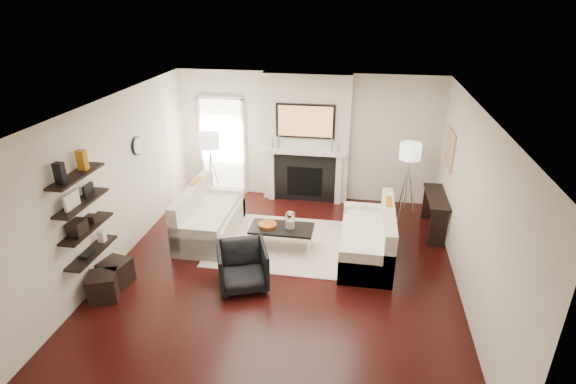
% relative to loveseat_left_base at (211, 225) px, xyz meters
% --- Properties ---
extents(room_envelope, '(6.00, 6.00, 6.00)m').
position_rel_loveseat_left_base_xyz_m(room_envelope, '(1.51, -0.96, 1.14)').
color(room_envelope, black).
rests_on(room_envelope, ground).
extents(chimney_breast, '(1.80, 0.25, 2.70)m').
position_rel_loveseat_left_base_xyz_m(chimney_breast, '(1.51, 1.91, 1.14)').
color(chimney_breast, silver).
rests_on(chimney_breast, floor).
extents(fireplace_surround, '(1.30, 0.02, 1.04)m').
position_rel_loveseat_left_base_xyz_m(fireplace_surround, '(1.51, 1.78, 0.31)').
color(fireplace_surround, black).
rests_on(fireplace_surround, floor).
extents(firebox, '(0.75, 0.02, 0.65)m').
position_rel_loveseat_left_base_xyz_m(firebox, '(1.51, 1.77, 0.24)').
color(firebox, black).
rests_on(firebox, floor).
extents(mantel_pilaster_l, '(0.12, 0.08, 1.10)m').
position_rel_loveseat_left_base_xyz_m(mantel_pilaster_l, '(0.79, 1.75, 0.34)').
color(mantel_pilaster_l, white).
rests_on(mantel_pilaster_l, floor).
extents(mantel_pilaster_r, '(0.12, 0.08, 1.10)m').
position_rel_loveseat_left_base_xyz_m(mantel_pilaster_r, '(2.23, 1.75, 0.34)').
color(mantel_pilaster_r, white).
rests_on(mantel_pilaster_r, floor).
extents(mantel_shelf, '(1.70, 0.18, 0.07)m').
position_rel_loveseat_left_base_xyz_m(mantel_shelf, '(1.51, 1.73, 0.91)').
color(mantel_shelf, white).
rests_on(mantel_shelf, chimney_breast).
extents(tv_body, '(1.20, 0.06, 0.70)m').
position_rel_loveseat_left_base_xyz_m(tv_body, '(1.51, 1.75, 1.57)').
color(tv_body, black).
rests_on(tv_body, chimney_breast).
extents(tv_screen, '(1.10, 0.00, 0.62)m').
position_rel_loveseat_left_base_xyz_m(tv_screen, '(1.51, 1.72, 1.57)').
color(tv_screen, '#BF723F').
rests_on(tv_screen, tv_body).
extents(candlestick_l_tall, '(0.04, 0.04, 0.30)m').
position_rel_loveseat_left_base_xyz_m(candlestick_l_tall, '(0.96, 1.74, 1.09)').
color(candlestick_l_tall, silver).
rests_on(candlestick_l_tall, mantel_shelf).
extents(candlestick_l_short, '(0.04, 0.04, 0.24)m').
position_rel_loveseat_left_base_xyz_m(candlestick_l_short, '(0.83, 1.74, 1.06)').
color(candlestick_l_short, silver).
rests_on(candlestick_l_short, mantel_shelf).
extents(candlestick_r_tall, '(0.04, 0.04, 0.30)m').
position_rel_loveseat_left_base_xyz_m(candlestick_r_tall, '(2.06, 1.74, 1.09)').
color(candlestick_r_tall, silver).
rests_on(candlestick_r_tall, mantel_shelf).
extents(candlestick_r_short, '(0.04, 0.04, 0.24)m').
position_rel_loveseat_left_base_xyz_m(candlestick_r_short, '(2.19, 1.74, 1.06)').
color(candlestick_r_short, silver).
rests_on(candlestick_r_short, mantel_shelf).
extents(hallway_panel, '(0.90, 0.02, 2.10)m').
position_rel_loveseat_left_base_xyz_m(hallway_panel, '(-0.34, 2.02, 0.84)').
color(hallway_panel, white).
rests_on(hallway_panel, floor).
extents(door_trim_l, '(0.06, 0.06, 2.16)m').
position_rel_loveseat_left_base_xyz_m(door_trim_l, '(-0.82, 2.00, 0.84)').
color(door_trim_l, white).
rests_on(door_trim_l, floor).
extents(door_trim_r, '(0.06, 0.06, 2.16)m').
position_rel_loveseat_left_base_xyz_m(door_trim_r, '(0.14, 2.00, 0.84)').
color(door_trim_r, white).
rests_on(door_trim_r, floor).
extents(door_trim_top, '(1.02, 0.06, 0.06)m').
position_rel_loveseat_left_base_xyz_m(door_trim_top, '(-0.34, 2.00, 1.92)').
color(door_trim_top, white).
rests_on(door_trim_top, wall_back).
extents(rug, '(2.60, 2.00, 0.01)m').
position_rel_loveseat_left_base_xyz_m(rug, '(1.41, -0.08, -0.20)').
color(rug, beige).
rests_on(rug, floor).
extents(loveseat_left_base, '(0.85, 1.80, 0.42)m').
position_rel_loveseat_left_base_xyz_m(loveseat_left_base, '(0.00, 0.00, 0.00)').
color(loveseat_left_base, silver).
rests_on(loveseat_left_base, floor).
extents(loveseat_left_back, '(0.18, 1.80, 0.80)m').
position_rel_loveseat_left_base_xyz_m(loveseat_left_back, '(-0.33, 0.00, 0.32)').
color(loveseat_left_back, silver).
rests_on(loveseat_left_back, floor).
extents(loveseat_left_arm_n, '(0.85, 0.18, 0.60)m').
position_rel_loveseat_left_base_xyz_m(loveseat_left_arm_n, '(0.00, -0.81, 0.09)').
color(loveseat_left_arm_n, silver).
rests_on(loveseat_left_arm_n, floor).
extents(loveseat_left_arm_s, '(0.85, 0.18, 0.60)m').
position_rel_loveseat_left_base_xyz_m(loveseat_left_arm_s, '(0.00, 0.81, 0.09)').
color(loveseat_left_arm_s, silver).
rests_on(loveseat_left_arm_s, floor).
extents(loveseat_left_cushion, '(0.63, 1.44, 0.10)m').
position_rel_loveseat_left_base_xyz_m(loveseat_left_cushion, '(0.05, -0.00, 0.26)').
color(loveseat_left_cushion, silver).
rests_on(loveseat_left_cushion, loveseat_left_base).
extents(pillow_left_orange, '(0.10, 0.42, 0.42)m').
position_rel_loveseat_left_base_xyz_m(pillow_left_orange, '(-0.33, 0.30, 0.52)').
color(pillow_left_orange, '#A96814').
rests_on(pillow_left_orange, loveseat_left_cushion).
extents(pillow_left_charcoal, '(0.10, 0.40, 0.40)m').
position_rel_loveseat_left_base_xyz_m(pillow_left_charcoal, '(-0.33, -0.30, 0.51)').
color(pillow_left_charcoal, black).
rests_on(pillow_left_charcoal, loveseat_left_cushion).
extents(loveseat_right_base, '(0.85, 1.80, 0.42)m').
position_rel_loveseat_left_base_xyz_m(loveseat_right_base, '(2.84, -0.29, 0.00)').
color(loveseat_right_base, silver).
rests_on(loveseat_right_base, floor).
extents(loveseat_right_back, '(0.18, 1.80, 0.80)m').
position_rel_loveseat_left_base_xyz_m(loveseat_right_back, '(3.17, -0.29, 0.32)').
color(loveseat_right_back, silver).
rests_on(loveseat_right_back, floor).
extents(loveseat_right_arm_n, '(0.85, 0.18, 0.60)m').
position_rel_loveseat_left_base_xyz_m(loveseat_right_arm_n, '(2.84, -1.10, 0.09)').
color(loveseat_right_arm_n, silver).
rests_on(loveseat_right_arm_n, floor).
extents(loveseat_right_arm_s, '(0.85, 0.18, 0.60)m').
position_rel_loveseat_left_base_xyz_m(loveseat_right_arm_s, '(2.84, 0.52, 0.09)').
color(loveseat_right_arm_s, silver).
rests_on(loveseat_right_arm_s, floor).
extents(loveseat_right_cushion, '(0.63, 1.44, 0.10)m').
position_rel_loveseat_left_base_xyz_m(loveseat_right_cushion, '(2.79, -0.29, 0.26)').
color(loveseat_right_cushion, silver).
rests_on(loveseat_right_cushion, loveseat_right_base).
extents(pillow_right_orange, '(0.10, 0.42, 0.42)m').
position_rel_loveseat_left_base_xyz_m(pillow_right_orange, '(3.17, 0.01, 0.52)').
color(pillow_right_orange, '#A96814').
rests_on(pillow_right_orange, loveseat_right_cushion).
extents(pillow_right_charcoal, '(0.10, 0.40, 0.40)m').
position_rel_loveseat_left_base_xyz_m(pillow_right_charcoal, '(3.17, -0.59, 0.51)').
color(pillow_right_charcoal, black).
rests_on(pillow_right_charcoal, loveseat_right_cushion).
extents(coffee_table, '(1.10, 0.55, 0.04)m').
position_rel_loveseat_left_base_xyz_m(coffee_table, '(1.38, -0.26, 0.19)').
color(coffee_table, black).
rests_on(coffee_table, floor).
extents(coffee_leg_nw, '(0.02, 0.02, 0.38)m').
position_rel_loveseat_left_base_xyz_m(coffee_leg_nw, '(0.88, -0.48, -0.02)').
color(coffee_leg_nw, silver).
rests_on(coffee_leg_nw, floor).
extents(coffee_leg_ne, '(0.02, 0.02, 0.38)m').
position_rel_loveseat_left_base_xyz_m(coffee_leg_ne, '(1.88, -0.48, -0.02)').
color(coffee_leg_ne, silver).
rests_on(coffee_leg_ne, floor).
extents(coffee_leg_sw, '(0.02, 0.02, 0.38)m').
position_rel_loveseat_left_base_xyz_m(coffee_leg_sw, '(0.88, -0.04, -0.02)').
color(coffee_leg_sw, silver).
rests_on(coffee_leg_sw, floor).
extents(coffee_leg_se, '(0.02, 0.02, 0.38)m').
position_rel_loveseat_left_base_xyz_m(coffee_leg_se, '(1.88, -0.04, -0.02)').
color(coffee_leg_se, silver).
rests_on(coffee_leg_se, floor).
extents(hurricane_glass, '(0.17, 0.17, 0.30)m').
position_rel_loveseat_left_base_xyz_m(hurricane_glass, '(1.53, -0.26, 0.35)').
color(hurricane_glass, white).
rests_on(hurricane_glass, coffee_table).
extents(hurricane_candle, '(0.10, 0.10, 0.15)m').
position_rel_loveseat_left_base_xyz_m(hurricane_candle, '(1.53, -0.26, 0.29)').
color(hurricane_candle, white).
rests_on(hurricane_candle, coffee_table).
extents(copper_bowl, '(0.32, 0.32, 0.05)m').
position_rel_loveseat_left_base_xyz_m(copper_bowl, '(1.13, -0.26, 0.24)').
color(copper_bowl, '#B3551D').
rests_on(copper_bowl, coffee_table).
extents(armchair, '(0.92, 0.90, 0.75)m').
position_rel_loveseat_left_base_xyz_m(armchair, '(0.99, -1.43, 0.16)').
color(armchair, black).
rests_on(armchair, floor).
extents(lamp_left_post, '(0.02, 0.02, 1.20)m').
position_rel_loveseat_left_base_xyz_m(lamp_left_post, '(-0.34, 1.18, 0.39)').
color(lamp_left_post, silver).
rests_on(lamp_left_post, floor).
extents(lamp_left_shade, '(0.40, 0.40, 0.30)m').
position_rel_loveseat_left_base_xyz_m(lamp_left_shade, '(-0.34, 1.18, 1.24)').
color(lamp_left_shade, white).
rests_on(lamp_left_shade, lamp_left_post).
extents(lamp_left_leg_a, '(0.25, 0.02, 1.23)m').
position_rel_loveseat_left_base_xyz_m(lamp_left_leg_a, '(-0.23, 1.18, 0.39)').
color(lamp_left_leg_a, silver).
rests_on(lamp_left_leg_a, floor).
extents(lamp_left_leg_b, '(0.14, 0.22, 1.23)m').
position_rel_loveseat_left_base_xyz_m(lamp_left_leg_b, '(-0.39, 1.28, 0.39)').
color(lamp_left_leg_b, silver).
rests_on(lamp_left_leg_b, floor).
extents(lamp_left_leg_c, '(0.14, 0.22, 1.23)m').
position_rel_loveseat_left_base_xyz_m(lamp_left_leg_c, '(-0.39, 1.09, 0.39)').
color(lamp_left_leg_c, silver).
rests_on(lamp_left_leg_c, floor).
extents(lamp_right_post, '(0.02, 0.02, 1.20)m').
position_rel_loveseat_left_base_xyz_m(lamp_right_post, '(3.56, 1.18, 0.39)').
color(lamp_right_post, silver).
rests_on(lamp_right_post, floor).
extents(lamp_right_shade, '(0.40, 0.40, 0.30)m').
position_rel_loveseat_left_base_xyz_m(lamp_right_shade, '(3.56, 1.18, 1.24)').
color(lamp_right_shade, white).
rests_on(lamp_right_shade, lamp_right_post).
extents(lamp_right_leg_a, '(0.25, 0.02, 1.23)m').
position_rel_loveseat_left_base_xyz_m(lamp_right_leg_a, '(3.67, 1.18, 0.39)').
color(lamp_right_leg_a, silver).
rests_on(lamp_right_leg_a, floor).
extents(lamp_right_leg_b, '(0.14, 0.22, 1.23)m').
position_rel_loveseat_left_base_xyz_m(lamp_right_leg_b, '(3.51, 1.28, 0.39)').
color(lamp_right_leg_b, silver).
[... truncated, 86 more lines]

